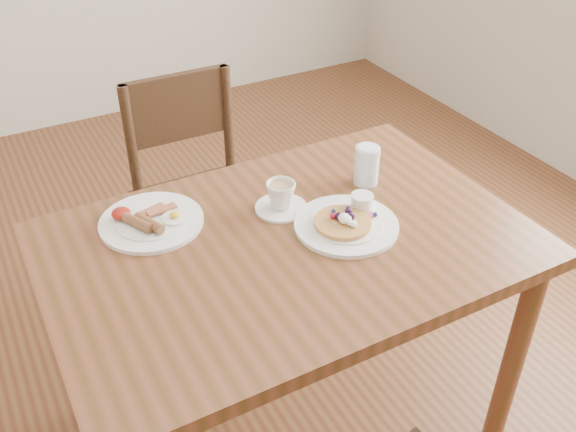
% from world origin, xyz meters
% --- Properties ---
extents(ground, '(5.00, 5.00, 0.00)m').
position_xyz_m(ground, '(0.00, 0.00, 0.00)').
color(ground, '#572B19').
rests_on(ground, ground).
extents(dining_table, '(1.20, 0.80, 0.75)m').
position_xyz_m(dining_table, '(0.00, 0.00, 0.65)').
color(dining_table, brown).
rests_on(dining_table, ground).
extents(chair_far, '(0.42, 0.42, 0.88)m').
position_xyz_m(chair_far, '(0.02, 0.70, 0.49)').
color(chair_far, '#3E2616').
rests_on(chair_far, ground).
extents(pancake_plate, '(0.27, 0.27, 0.06)m').
position_xyz_m(pancake_plate, '(0.16, -0.02, 0.76)').
color(pancake_plate, white).
rests_on(pancake_plate, dining_table).
extents(breakfast_plate, '(0.27, 0.27, 0.04)m').
position_xyz_m(breakfast_plate, '(-0.28, 0.23, 0.76)').
color(breakfast_plate, white).
rests_on(breakfast_plate, dining_table).
extents(teacup_saucer, '(0.14, 0.14, 0.08)m').
position_xyz_m(teacup_saucer, '(0.05, 0.13, 0.79)').
color(teacup_saucer, white).
rests_on(teacup_saucer, dining_table).
extents(water_glass, '(0.07, 0.07, 0.11)m').
position_xyz_m(water_glass, '(0.32, 0.13, 0.81)').
color(water_glass, silver).
rests_on(water_glass, dining_table).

